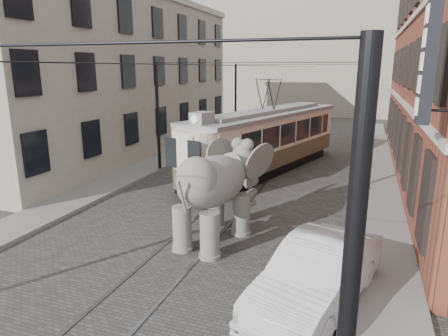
% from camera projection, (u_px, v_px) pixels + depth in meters
% --- Properties ---
extents(ground, '(120.00, 120.00, 0.00)m').
position_uv_depth(ground, '(214.00, 219.00, 15.46)').
color(ground, '#454240').
extents(tram_rails, '(1.54, 80.00, 0.02)m').
position_uv_depth(tram_rails, '(214.00, 219.00, 15.46)').
color(tram_rails, slate).
rests_on(tram_rails, ground).
extents(sidewalk_right, '(2.00, 60.00, 0.15)m').
position_uv_depth(sidewalk_right, '(379.00, 239.00, 13.50)').
color(sidewalk_right, slate).
rests_on(sidewalk_right, ground).
extents(sidewalk_left, '(2.00, 60.00, 0.15)m').
position_uv_depth(sidewalk_left, '(76.00, 199.00, 17.54)').
color(sidewalk_left, slate).
rests_on(sidewalk_left, ground).
extents(stucco_building, '(7.00, 24.00, 10.00)m').
position_uv_depth(stucco_building, '(114.00, 78.00, 26.93)').
color(stucco_building, gray).
rests_on(stucco_building, ground).
extents(distant_block, '(28.00, 10.00, 14.00)m').
position_uv_depth(distant_block, '(327.00, 57.00, 50.30)').
color(distant_block, gray).
rests_on(distant_block, ground).
extents(catenary, '(11.00, 30.20, 6.00)m').
position_uv_depth(catenary, '(247.00, 125.00, 19.36)').
color(catenary, black).
rests_on(catenary, ground).
extents(tram, '(6.24, 13.15, 5.13)m').
position_uv_depth(tram, '(268.00, 126.00, 22.06)').
color(tram, beige).
rests_on(tram, ground).
extents(elephant, '(3.88, 5.79, 3.26)m').
position_uv_depth(elephant, '(213.00, 195.00, 13.10)').
color(elephant, slate).
rests_on(elephant, ground).
extents(parked_car, '(3.06, 5.30, 1.65)m').
position_uv_depth(parked_car, '(317.00, 275.00, 9.69)').
color(parked_car, silver).
rests_on(parked_car, ground).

